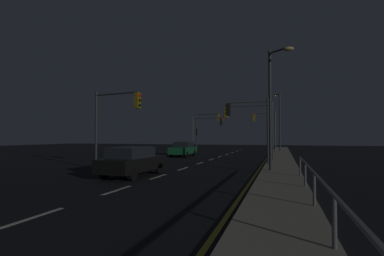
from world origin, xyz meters
TOP-DOWN VIEW (x-y plane):
  - ground_plane at (0.00, 17.50)m, footprint 112.00×112.00m
  - sidewalk_right at (6.19, 17.50)m, footprint 2.19×77.00m
  - lane_markings_center at (0.00, 21.00)m, footprint 0.14×50.00m
  - lane_edge_line at (4.84, 22.50)m, footprint 0.14×53.00m
  - car at (-1.36, 12.71)m, footprint 2.01×4.48m
  - car_oncoming at (-3.81, 28.02)m, footprint 1.92×4.44m
  - traffic_light_overhead_east at (3.87, 20.76)m, footprint 3.27×0.43m
  - traffic_light_near_left at (-3.48, 36.66)m, footprint 4.26×0.35m
  - traffic_light_mid_left at (4.31, 35.09)m, footprint 2.90×0.45m
  - traffic_light_mid_right at (-4.16, 39.26)m, footprint 3.70×0.74m
  - traffic_light_far_left at (3.56, 24.45)m, footprint 4.39×0.77m
  - traffic_light_far_right at (-3.88, 14.94)m, footprint 3.60×0.72m
  - street_lamp_far_end at (5.93, 39.77)m, footprint 1.12×1.22m
  - street_lamp_corner at (5.82, 16.38)m, footprint 1.42×1.17m
  - barrier_fence at (7.14, 6.27)m, footprint 0.09×16.63m

SIDE VIEW (x-z plane):
  - ground_plane at x=0.00m, z-range 0.00..0.00m
  - lane_edge_line at x=4.84m, z-range 0.00..0.01m
  - lane_markings_center at x=0.00m, z-range 0.00..0.01m
  - sidewalk_right at x=6.19m, z-range 0.00..0.14m
  - car at x=-1.36m, z-range 0.04..1.61m
  - car_oncoming at x=-3.81m, z-range 0.04..1.61m
  - barrier_fence at x=7.14m, z-range 0.39..1.37m
  - traffic_light_near_left at x=-3.48m, z-range 1.03..5.92m
  - traffic_light_overhead_east at x=3.87m, z-range 1.11..5.96m
  - traffic_light_far_right at x=-3.88m, z-range 1.04..6.16m
  - traffic_light_far_left at x=3.56m, z-range 1.19..6.12m
  - traffic_light_mid_left at x=4.31m, z-range 1.14..6.24m
  - traffic_light_mid_right at x=-4.16m, z-range 1.13..6.74m
  - street_lamp_corner at x=5.82m, z-range 0.85..7.96m
  - street_lamp_far_end at x=5.93m, z-range 0.85..8.78m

